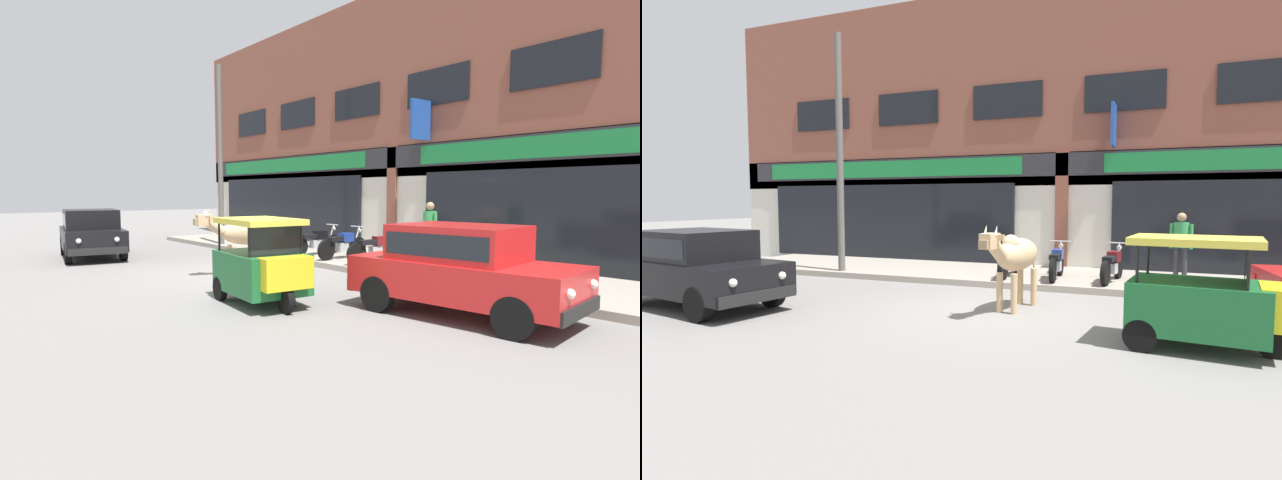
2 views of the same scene
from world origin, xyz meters
The scene contains 11 objects.
ground_plane centered at (0.00, 0.00, 0.00)m, with size 90.00×90.00×0.00m, color slate.
sidewalk centered at (0.00, 3.90, 0.08)m, with size 19.00×3.40×0.15m, color gray.
shop_building centered at (0.00, 5.86, 3.89)m, with size 23.00×1.40×8.22m.
cow centered at (0.17, 0.19, 1.01)m, with size 0.78×2.14×1.61m.
car_1 centered at (-5.47, -1.80, 0.81)m, with size 3.79×2.17×1.46m.
auto_rickshaw centered at (3.21, -1.27, 0.66)m, with size 2.05×1.35×1.52m.
motorcycle_0 centered at (-0.79, 3.19, 0.54)m, with size 0.52×1.81×0.88m.
motorcycle_1 centered at (0.35, 3.21, 0.54)m, with size 0.52×1.81×0.88m.
motorcycle_2 centered at (1.63, 3.23, 0.54)m, with size 0.57×1.81×0.88m.
pedestrian centered at (3.07, 3.55, 1.14)m, with size 0.48×0.32×1.60m.
utility_pole centered at (-5.29, 2.50, 3.26)m, with size 0.18×0.18×6.22m, color #595651.
Camera 2 is at (2.66, -8.63, 1.99)m, focal length 28.00 mm.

